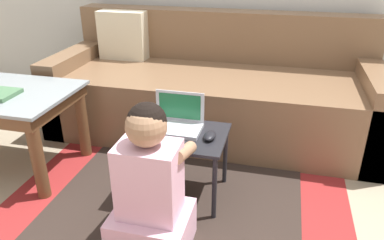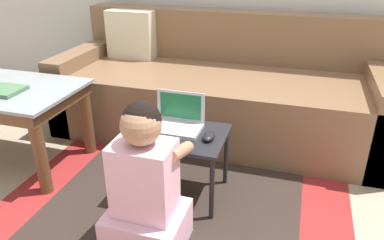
% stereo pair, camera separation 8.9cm
% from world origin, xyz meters
% --- Properties ---
extents(ground_plane, '(16.00, 16.00, 0.00)m').
position_xyz_m(ground_plane, '(0.00, 0.00, 0.00)').
color(ground_plane, gray).
extents(area_rug, '(1.80, 1.65, 0.01)m').
position_xyz_m(area_rug, '(-0.11, -0.12, 0.00)').
color(area_rug, maroon).
rests_on(area_rug, ground_plane).
extents(couch, '(2.24, 0.90, 0.81)m').
position_xyz_m(couch, '(-0.10, 0.95, 0.29)').
color(couch, brown).
rests_on(couch, ground_plane).
extents(laptop_desk, '(0.49, 0.37, 0.37)m').
position_xyz_m(laptop_desk, '(-0.11, 0.09, 0.33)').
color(laptop_desk, black).
rests_on(laptop_desk, ground_plane).
extents(laptop, '(0.26, 0.18, 0.19)m').
position_xyz_m(laptop, '(-0.14, 0.13, 0.41)').
color(laptop, '#B7BCC6').
rests_on(laptop, laptop_desk).
extents(computer_mouse, '(0.06, 0.11, 0.03)m').
position_xyz_m(computer_mouse, '(0.05, 0.07, 0.39)').
color(computer_mouse, black).
rests_on(computer_mouse, laptop_desk).
extents(person_seated, '(0.34, 0.38, 0.71)m').
position_xyz_m(person_seated, '(-0.12, -0.33, 0.30)').
color(person_seated, '#E5B2CC').
rests_on(person_seated, ground_plane).
extents(book_on_table, '(0.25, 0.18, 0.02)m').
position_xyz_m(book_on_table, '(-1.16, 0.05, 0.51)').
color(book_on_table, '#47704C').
rests_on(book_on_table, coffee_table).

